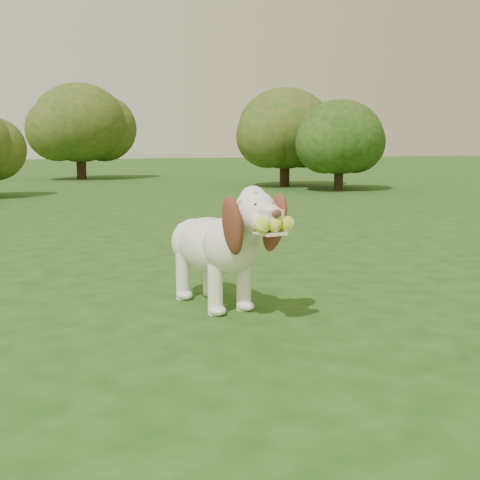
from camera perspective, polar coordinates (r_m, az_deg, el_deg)
name	(u,v)px	position (r m, az deg, el deg)	size (l,w,h in m)	color
ground	(251,327)	(2.96, 1.04, -8.21)	(80.00, 80.00, 0.00)	#1A4012
dog	(220,242)	(3.22, -1.95, -0.16)	(0.44, 1.05, 0.68)	white
shrub_f	(285,129)	(13.17, 4.30, 10.48)	(2.03, 2.03, 2.10)	#382314
shrub_d	(340,137)	(12.09, 9.43, 9.59)	(1.71, 1.71, 1.77)	#382314
shrub_i	(80,123)	(16.50, -14.97, 10.67)	(2.40, 2.40, 2.49)	#382314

